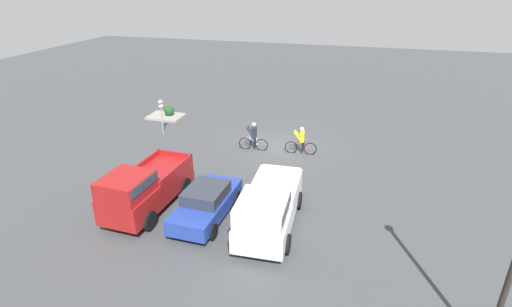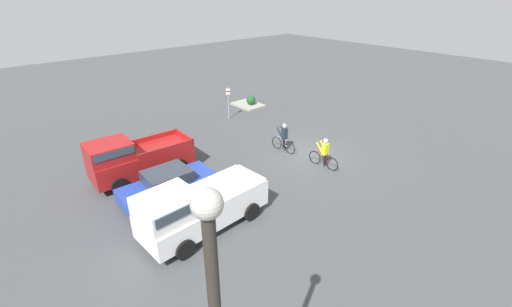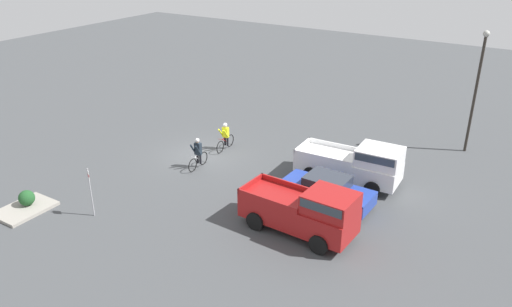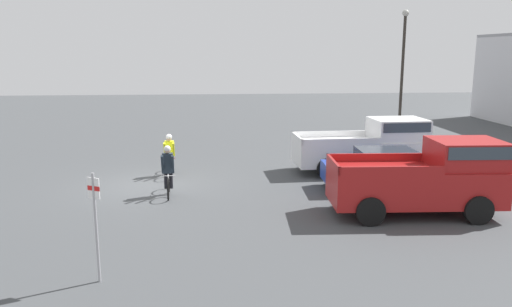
% 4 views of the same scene
% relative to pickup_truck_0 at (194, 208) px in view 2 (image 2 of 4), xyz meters
% --- Properties ---
extents(ground_plane, '(80.00, 80.00, 0.00)m').
position_rel_pickup_truck_0_xyz_m(ground_plane, '(1.48, -8.85, -1.11)').
color(ground_plane, '#424447').
extents(pickup_truck_0, '(2.35, 5.38, 2.16)m').
position_rel_pickup_truck_0_xyz_m(pickup_truck_0, '(0.00, 0.00, 0.00)').
color(pickup_truck_0, white).
rests_on(pickup_truck_0, ground_plane).
extents(sedan_0, '(2.03, 4.41, 1.46)m').
position_rel_pickup_truck_0_xyz_m(sedan_0, '(2.82, -0.35, -0.37)').
color(sedan_0, '#233D9E').
rests_on(sedan_0, ground_plane).
extents(pickup_truck_1, '(2.31, 5.10, 2.28)m').
position_rel_pickup_truck_0_xyz_m(pickup_truck_1, '(5.64, -0.05, 0.06)').
color(pickup_truck_1, maroon).
rests_on(pickup_truck_1, ground_plane).
extents(cyclist_0, '(1.79, 0.47, 1.76)m').
position_rel_pickup_truck_0_xyz_m(cyclist_0, '(2.90, -8.00, -0.26)').
color(cyclist_0, black).
rests_on(cyclist_0, ground_plane).
extents(cyclist_1, '(1.89, 0.48, 1.69)m').
position_rel_pickup_truck_0_xyz_m(cyclist_1, '(0.05, -8.19, -0.28)').
color(cyclist_1, black).
rests_on(cyclist_1, ground_plane).
extents(fire_lane_sign, '(0.16, 0.28, 2.40)m').
position_rel_pickup_truck_0_xyz_m(fire_lane_sign, '(9.44, -8.92, 0.34)').
color(fire_lane_sign, '#9E9EA3').
rests_on(fire_lane_sign, ground_plane).
extents(curb_island, '(2.49, 1.83, 0.15)m').
position_rel_pickup_truck_0_xyz_m(curb_island, '(10.86, -12.00, -1.04)').
color(curb_island, gray).
rests_on(curb_island, ground_plane).
extents(shrub, '(0.74, 0.74, 0.74)m').
position_rel_pickup_truck_0_xyz_m(shrub, '(10.60, -12.10, -0.59)').
color(shrub, '#1E4C23').
rests_on(shrub, curb_island).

